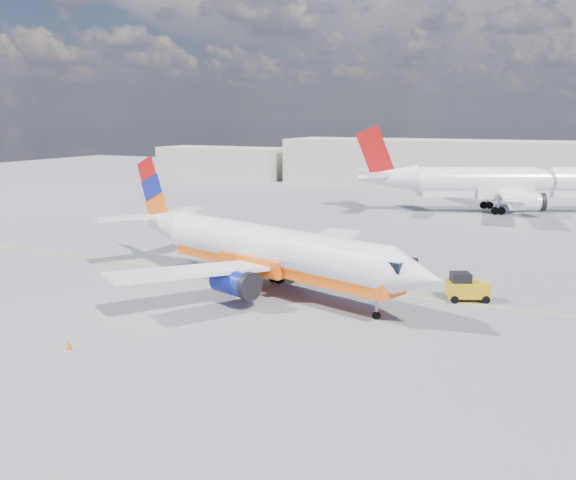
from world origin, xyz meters
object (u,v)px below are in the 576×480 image
at_px(traffic_cone, 69,345).
at_px(second_jet, 502,183).
at_px(gse_tug, 466,287).
at_px(main_jet, 264,249).

bearing_deg(traffic_cone, second_jet, 77.55).
relative_size(second_jet, gse_tug, 11.73).
relative_size(second_jet, traffic_cone, 60.25).
distance_m(main_jet, second_jet, 47.77).
height_order(gse_tug, traffic_cone, gse_tug).
bearing_deg(main_jet, second_jet, 95.97).
height_order(main_jet, second_jet, second_jet).
distance_m(main_jet, traffic_cone, 15.70).
xyz_separation_m(main_jet, gse_tug, (13.42, 3.49, -2.07)).
bearing_deg(traffic_cone, gse_tug, 47.22).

